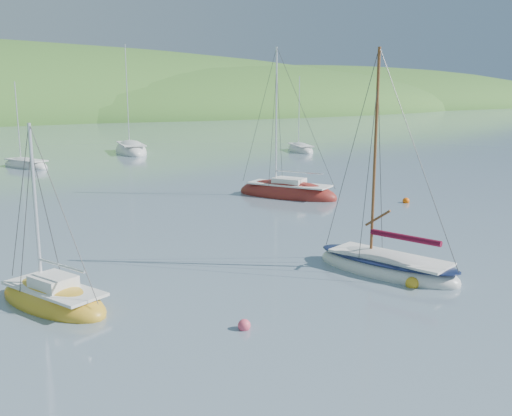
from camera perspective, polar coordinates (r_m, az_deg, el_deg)
ground at (r=20.67m, az=11.02°, el=-8.91°), size 700.00×700.00×0.00m
daysailer_white at (r=23.72m, az=12.93°, el=-5.75°), size 3.53×6.51×9.49m
sloop_red at (r=39.70m, az=3.13°, el=1.45°), size 5.42×7.81×10.99m
sailboat_yellow at (r=20.91m, az=-19.63°, el=-8.65°), size 3.48×5.45×6.74m
distant_sloop_a at (r=59.60m, az=-22.03°, el=3.95°), size 4.08×6.57×8.84m
distant_sloop_b at (r=70.17m, az=-12.39°, el=5.59°), size 5.84×10.22×13.78m
distant_sloop_d at (r=70.48m, az=4.46°, el=5.81°), size 4.99×7.29×9.84m
mooring_buoys at (r=24.83m, az=5.01°, el=-4.95°), size 26.39×11.49×0.50m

